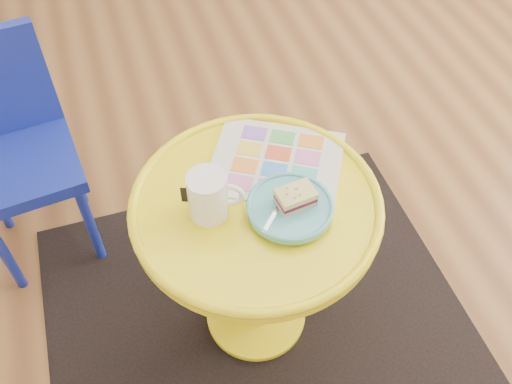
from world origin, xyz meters
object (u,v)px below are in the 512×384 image
object	(u,v)px
newspaper	(276,162)
plate	(290,208)
side_table	(256,241)
mug	(209,195)
chair	(12,142)

from	to	relation	value
newspaper	plate	bearing A→B (deg)	-68.32
newspaper	plate	distance (m)	0.17
newspaper	side_table	bearing A→B (deg)	-100.09
newspaper	plate	world-z (taller)	plate
mug	plate	size ratio (longest dim) A/B	0.63
plate	chair	bearing A→B (deg)	136.64
side_table	plate	size ratio (longest dim) A/B	3.00
chair	mug	size ratio (longest dim) A/B	5.88
newspaper	plate	size ratio (longest dim) A/B	1.60
chair	plate	size ratio (longest dim) A/B	3.73
mug	newspaper	bearing A→B (deg)	47.43
chair	plate	distance (m)	0.92
chair	mug	bearing A→B (deg)	-55.38
side_table	mug	distance (m)	0.26
mug	plate	world-z (taller)	mug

